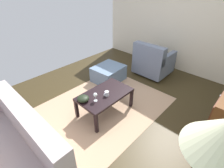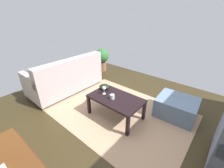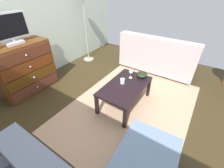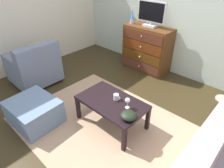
# 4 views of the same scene
# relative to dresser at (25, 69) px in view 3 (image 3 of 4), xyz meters

# --- Properties ---
(ground_plane) EXTENTS (5.37, 4.59, 0.05)m
(ground_plane) POSITION_rel_dresser_xyz_m (0.45, -1.74, -0.50)
(ground_plane) COLOR #352A16
(wall_accent_rear) EXTENTS (5.37, 0.12, 2.69)m
(wall_accent_rear) POSITION_rel_dresser_xyz_m (0.45, 0.31, 0.87)
(wall_accent_rear) COLOR #B6C5B5
(wall_accent_rear) RESTS_ON ground_plane
(area_rug) EXTENTS (2.60, 1.90, 0.01)m
(area_rug) POSITION_rel_dresser_xyz_m (0.65, -1.94, -0.47)
(area_rug) COLOR tan
(area_rug) RESTS_ON ground_plane
(dresser) EXTENTS (1.01, 0.49, 0.95)m
(dresser) POSITION_rel_dresser_xyz_m (0.00, 0.00, 0.00)
(dresser) COLOR #572F14
(dresser) RESTS_ON ground_plane
(tv) EXTENTS (0.61, 0.18, 0.49)m
(tv) POSITION_rel_dresser_xyz_m (0.01, 0.02, 0.73)
(tv) COLOR silver
(tv) RESTS_ON dresser
(coffee_table) EXTENTS (0.97, 0.58, 0.42)m
(coffee_table) POSITION_rel_dresser_xyz_m (0.65, -1.81, -0.11)
(coffee_table) COLOR black
(coffee_table) RESTS_ON ground_plane
(wine_glass) EXTENTS (0.07, 0.07, 0.16)m
(wine_glass) POSITION_rel_dresser_xyz_m (0.90, -1.78, 0.06)
(wine_glass) COLOR silver
(wine_glass) RESTS_ON coffee_table
(mug) EXTENTS (0.11, 0.08, 0.08)m
(mug) POSITION_rel_dresser_xyz_m (0.68, -1.74, -0.02)
(mug) COLOR silver
(mug) RESTS_ON coffee_table
(bowl_decorative) EXTENTS (0.20, 0.20, 0.09)m
(bowl_decorative) POSITION_rel_dresser_xyz_m (1.04, -1.93, -0.01)
(bowl_decorative) COLOR black
(bowl_decorative) RESTS_ON coffee_table
(couch_large) EXTENTS (0.85, 1.73, 0.86)m
(couch_large) POSITION_rel_dresser_xyz_m (2.23, -1.83, -0.13)
(couch_large) COLOR #332319
(couch_large) RESTS_ON ground_plane
(ottoman) EXTENTS (0.73, 0.64, 0.37)m
(ottoman) POSITION_rel_dresser_xyz_m (-0.21, -2.57, -0.29)
(ottoman) COLOR slate
(ottoman) RESTS_ON ground_plane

